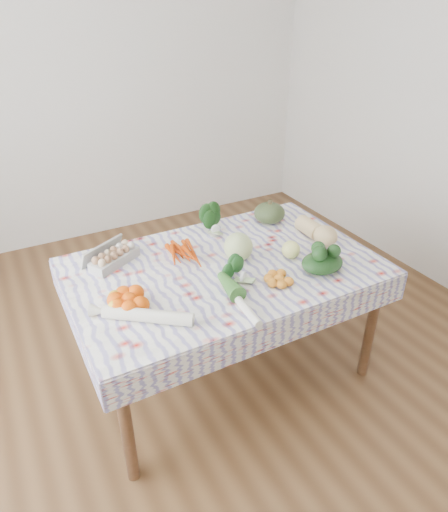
{
  "coord_description": "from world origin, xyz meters",
  "views": [
    {
      "loc": [
        -1.01,
        -1.87,
        2.06
      ],
      "look_at": [
        0.0,
        0.0,
        0.82
      ],
      "focal_mm": 32.0,
      "sensor_mm": 36.0,
      "label": 1
    }
  ],
  "objects": [
    {
      "name": "spinach_bag",
      "position": [
        0.43,
        -0.3,
        0.81
      ],
      "size": [
        0.28,
        0.25,
        0.1
      ],
      "primitive_type": "ellipsoid",
      "rotation": [
        0.0,
        0.0,
        -0.3
      ],
      "color": "black",
      "rests_on": "tablecloth"
    },
    {
      "name": "carrot_bunch",
      "position": [
        -0.17,
        0.17,
        0.78
      ],
      "size": [
        0.25,
        0.23,
        0.04
      ],
      "primitive_type": "cube",
      "rotation": [
        0.0,
        0.0,
        0.05
      ],
      "color": "#C83D06",
      "rests_on": "tablecloth"
    },
    {
      "name": "cabbage",
      "position": [
        0.1,
        0.02,
        0.84
      ],
      "size": [
        0.2,
        0.2,
        0.16
      ],
      "primitive_type": "sphere",
      "rotation": [
        0.0,
        0.0,
        -0.26
      ],
      "color": "#BBCD82",
      "rests_on": "tablecloth"
    },
    {
      "name": "broccoli",
      "position": [
        -0.02,
        -0.16,
        0.81
      ],
      "size": [
        0.19,
        0.19,
        0.1
      ],
      "primitive_type": "ellipsoid",
      "rotation": [
        0.0,
        0.0,
        0.65
      ],
      "color": "#1A4C1A",
      "rests_on": "tablecloth"
    },
    {
      "name": "kale_bunch",
      "position": [
        0.13,
        0.39,
        0.83
      ],
      "size": [
        0.15,
        0.13,
        0.13
      ],
      "primitive_type": "ellipsoid",
      "rotation": [
        0.0,
        0.0,
        0.01
      ],
      "color": "#153C12",
      "rests_on": "tablecloth"
    },
    {
      "name": "daikon",
      "position": [
        -0.54,
        -0.27,
        0.79
      ],
      "size": [
        0.39,
        0.32,
        0.06
      ],
      "primitive_type": "cylinder",
      "rotation": [
        1.57,
        0.0,
        0.92
      ],
      "color": "white",
      "rests_on": "tablecloth"
    },
    {
      "name": "ground",
      "position": [
        0.0,
        0.0,
        0.0
      ],
      "size": [
        4.5,
        4.5,
        0.0
      ],
      "primitive_type": "plane",
      "color": "brown",
      "rests_on": "ground"
    },
    {
      "name": "kabocha_squash",
      "position": [
        0.51,
        0.34,
        0.83
      ],
      "size": [
        0.25,
        0.25,
        0.13
      ],
      "primitive_type": "ellipsoid",
      "rotation": [
        0.0,
        0.0,
        0.34
      ],
      "color": "#394A28",
      "rests_on": "tablecloth"
    },
    {
      "name": "egg_carton",
      "position": [
        -0.52,
        0.3,
        0.8
      ],
      "size": [
        0.31,
        0.24,
        0.08
      ],
      "primitive_type": "cube",
      "rotation": [
        0.0,
        0.0,
        0.51
      ],
      "color": "#B2B2AD",
      "rests_on": "tablecloth"
    },
    {
      "name": "tablecloth",
      "position": [
        0.0,
        0.0,
        0.76
      ],
      "size": [
        1.66,
        1.06,
        0.01
      ],
      "primitive_type": "cube",
      "color": "white",
      "rests_on": "dining_table"
    },
    {
      "name": "leek",
      "position": [
        -0.11,
        -0.35,
        0.78
      ],
      "size": [
        0.07,
        0.4,
        0.04
      ],
      "primitive_type": "cylinder",
      "rotation": [
        1.57,
        0.0,
        -0.06
      ],
      "color": "white",
      "rests_on": "tablecloth"
    },
    {
      "name": "butternut_squash",
      "position": [
        0.63,
        -0.0,
        0.83
      ],
      "size": [
        0.14,
        0.29,
        0.14
      ],
      "primitive_type": "ellipsoid",
      "rotation": [
        0.0,
        0.0,
        0.01
      ],
      "color": "#DAB779",
      "rests_on": "tablecloth"
    },
    {
      "name": "orange_cluster",
      "position": [
        -0.58,
        -0.13,
        0.81
      ],
      "size": [
        0.29,
        0.29,
        0.09
      ],
      "primitive_type": "cube",
      "rotation": [
        0.0,
        0.0,
        -0.1
      ],
      "color": "#F35406",
      "rests_on": "tablecloth"
    },
    {
      "name": "grapefruit",
      "position": [
        0.37,
        -0.11,
        0.81
      ],
      "size": [
        0.11,
        0.11,
        0.1
      ],
      "primitive_type": "sphere",
      "rotation": [
        0.0,
        0.0,
        -0.08
      ],
      "color": "#EFF07D",
      "rests_on": "tablecloth"
    },
    {
      "name": "dining_table",
      "position": [
        0.0,
        0.0,
        0.68
      ],
      "size": [
        1.6,
        1.0,
        0.75
      ],
      "color": "brown",
      "rests_on": "ground"
    },
    {
      "name": "wall_back",
      "position": [
        0.0,
        2.25,
        1.4
      ],
      "size": [
        4.0,
        0.04,
        2.8
      ],
      "primitive_type": "cube",
      "color": "white",
      "rests_on": "ground"
    },
    {
      "name": "mandarin_cluster",
      "position": [
        0.17,
        -0.29,
        0.79
      ],
      "size": [
        0.2,
        0.2,
        0.05
      ],
      "primitive_type": "cube",
      "rotation": [
        0.0,
        0.0,
        -0.13
      ],
      "color": "orange",
      "rests_on": "tablecloth"
    }
  ]
}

